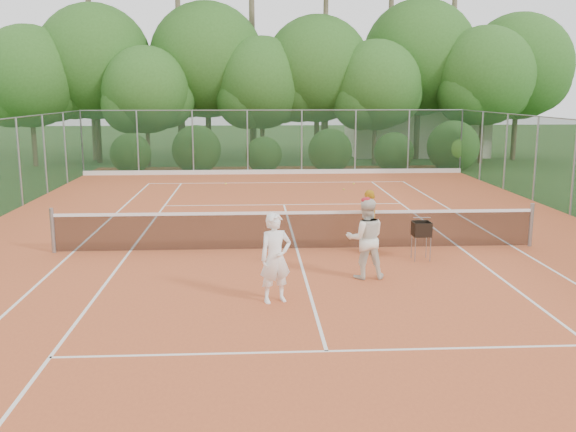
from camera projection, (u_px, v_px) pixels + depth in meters
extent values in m
plane|color=#224117|center=(297.00, 250.00, 15.96)|extent=(120.00, 120.00, 0.00)
cube|color=#BD552B|center=(297.00, 250.00, 15.96)|extent=(18.00, 36.00, 0.02)
cube|color=beige|center=(414.00, 131.00, 39.70)|extent=(8.00, 5.00, 3.00)
cylinder|color=gray|center=(53.00, 231.00, 15.52)|extent=(0.10, 0.10, 1.10)
cylinder|color=gray|center=(531.00, 225.00, 16.18)|extent=(0.10, 0.10, 1.10)
cube|color=black|center=(297.00, 231.00, 15.87)|extent=(11.87, 0.03, 0.86)
cube|color=white|center=(297.00, 213.00, 15.78)|extent=(11.87, 0.04, 0.07)
imported|color=white|center=(275.00, 258.00, 11.82)|extent=(0.72, 0.59, 1.68)
imported|color=silver|center=(365.00, 239.00, 13.36)|extent=(0.83, 0.65, 1.69)
ellipsoid|color=#AD171F|center=(366.00, 200.00, 13.20)|extent=(0.22, 0.22, 0.14)
imported|color=gold|center=(369.00, 221.00, 15.48)|extent=(0.46, 0.94, 1.55)
cylinder|color=gray|center=(415.00, 250.00, 14.73)|extent=(0.02, 0.02, 0.57)
cylinder|color=gray|center=(426.00, 246.00, 15.10)|extent=(0.02, 0.02, 0.57)
cube|color=black|center=(422.00, 229.00, 14.83)|extent=(0.39, 0.39, 0.33)
sphere|color=yellow|center=(226.00, 184.00, 27.07)|extent=(0.07, 0.07, 0.07)
sphere|color=gold|center=(354.00, 184.00, 27.05)|extent=(0.07, 0.07, 0.07)
sphere|color=#B0C92E|center=(344.00, 189.00, 25.51)|extent=(0.07, 0.07, 0.07)
cube|color=white|center=(277.00, 183.00, 27.60)|extent=(11.03, 0.06, 0.01)
cube|color=white|center=(73.00, 252.00, 15.65)|extent=(0.06, 23.77, 0.01)
cube|color=white|center=(512.00, 246.00, 16.26)|extent=(0.06, 23.77, 0.01)
cube|color=white|center=(130.00, 251.00, 15.73)|extent=(0.06, 23.77, 0.01)
cube|color=white|center=(459.00, 247.00, 16.19)|extent=(0.06, 23.77, 0.01)
cube|color=white|center=(284.00, 205.00, 22.23)|extent=(8.23, 0.06, 0.01)
cube|color=white|center=(327.00, 351.00, 9.68)|extent=(8.23, 0.06, 0.01)
cube|color=white|center=(297.00, 249.00, 15.96)|extent=(0.06, 12.80, 0.01)
cube|color=#19381E|center=(275.00, 142.00, 30.37)|extent=(18.00, 0.02, 3.00)
cylinder|color=gray|center=(82.00, 143.00, 29.87)|extent=(0.07, 0.07, 3.00)
cylinder|color=gray|center=(461.00, 141.00, 30.87)|extent=(0.07, 0.07, 3.00)
cylinder|color=gray|center=(82.00, 143.00, 29.87)|extent=(0.07, 0.07, 3.00)
cylinder|color=gray|center=(461.00, 141.00, 30.87)|extent=(0.07, 0.07, 3.00)
cylinder|color=brown|center=(33.00, 130.00, 33.52)|extent=(0.26, 0.26, 3.75)
sphere|color=#29531B|center=(29.00, 76.00, 32.99)|extent=(5.25, 5.25, 5.25)
cylinder|color=brown|center=(98.00, 123.00, 35.10)|extent=(0.30, 0.30, 4.40)
sphere|color=#29531B|center=(94.00, 62.00, 34.48)|extent=(6.16, 6.16, 6.16)
cylinder|color=brown|center=(148.00, 136.00, 33.42)|extent=(0.22, 0.22, 3.20)
sphere|color=#29531B|center=(146.00, 90.00, 32.97)|extent=(4.48, 4.48, 4.48)
cylinder|color=brown|center=(208.00, 121.00, 35.92)|extent=(0.31, 0.31, 4.50)
sphere|color=#29531B|center=(207.00, 60.00, 35.28)|extent=(6.30, 6.30, 6.30)
cylinder|color=brown|center=(262.00, 131.00, 34.71)|extent=(0.24, 0.24, 3.50)
sphere|color=#29531B|center=(262.00, 83.00, 34.21)|extent=(4.90, 4.90, 4.90)
cylinder|color=brown|center=(317.00, 125.00, 35.31)|extent=(0.28, 0.28, 4.10)
sphere|color=#29531B|center=(317.00, 69.00, 34.73)|extent=(5.74, 5.74, 5.74)
cylinder|color=brown|center=(374.00, 133.00, 34.37)|extent=(0.23, 0.23, 3.40)
sphere|color=#29531B|center=(376.00, 85.00, 33.89)|extent=(4.76, 4.76, 4.76)
cylinder|color=brown|center=(417.00, 119.00, 37.06)|extent=(0.32, 0.32, 4.65)
sphere|color=#29531B|center=(420.00, 58.00, 36.40)|extent=(6.51, 6.51, 6.51)
cylinder|color=brown|center=(482.00, 128.00, 35.06)|extent=(0.26, 0.26, 3.80)
sphere|color=#29531B|center=(485.00, 76.00, 34.52)|extent=(5.32, 5.32, 5.32)
cylinder|color=brown|center=(515.00, 123.00, 36.72)|extent=(0.29, 0.29, 4.25)
sphere|color=#29531B|center=(519.00, 66.00, 36.12)|extent=(5.95, 5.95, 5.95)
cone|color=brown|center=(91.00, 44.00, 35.72)|extent=(0.44, 0.44, 13.00)
cone|color=brown|center=(180.00, 61.00, 35.21)|extent=(0.44, 0.44, 11.00)
cone|color=brown|center=(252.00, 28.00, 37.01)|extent=(0.44, 0.44, 15.00)
cone|color=brown|center=(325.00, 71.00, 35.26)|extent=(0.44, 0.44, 10.00)
cone|color=brown|center=(390.00, 54.00, 37.26)|extent=(0.44, 0.44, 12.00)
cone|color=brown|center=(453.00, 38.00, 38.27)|extent=(0.44, 0.44, 14.00)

